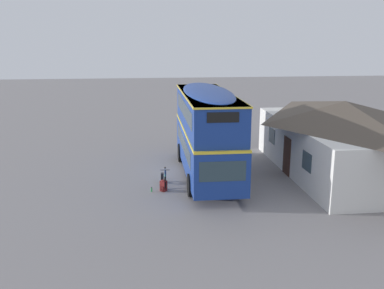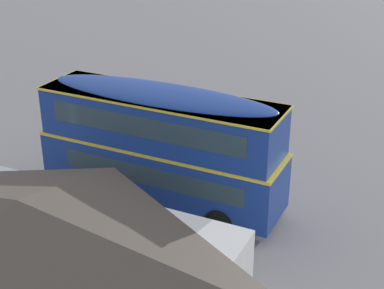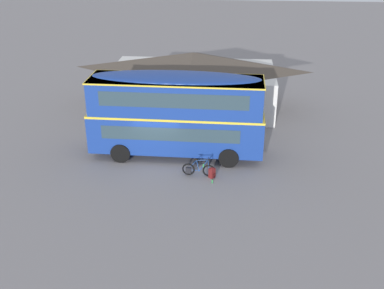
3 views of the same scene
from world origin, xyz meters
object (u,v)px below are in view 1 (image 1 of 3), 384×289
Objects in this scene: double_decker_bus at (207,129)px; touring_bicycle at (165,179)px; water_bottle_green_metal at (152,190)px; backpack_on_ground at (163,185)px.

double_decker_bus reaches higher than touring_bicycle.
touring_bicycle reaches higher than water_bottle_green_metal.
double_decker_bus is at bearing 130.75° from backpack_on_ground.
double_decker_bus reaches higher than water_bottle_green_metal.
water_bottle_green_metal is at bearing -40.67° from touring_bicycle.
double_decker_bus is 5.47× the size of touring_bicycle.
touring_bicycle is at bearing 139.33° from water_bottle_green_metal.
double_decker_bus reaches higher than backpack_on_ground.
water_bottle_green_metal is at bearing -85.92° from backpack_on_ground.
touring_bicycle reaches higher than backpack_on_ground.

